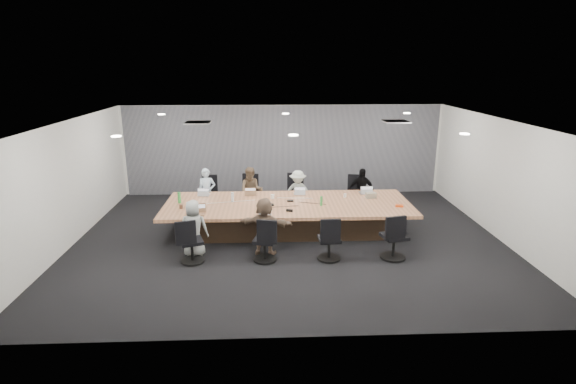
{
  "coord_description": "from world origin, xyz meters",
  "views": [
    {
      "loc": [
        -0.46,
        -9.97,
        4.04
      ],
      "look_at": [
        0.0,
        0.4,
        1.05
      ],
      "focal_mm": 28.0,
      "sensor_mm": 36.0,
      "label": 1
    }
  ],
  "objects_px": {
    "stapler": "(290,210)",
    "chair_2": "(297,195)",
    "person_1": "(251,191)",
    "person_5": "(265,226)",
    "chair_7": "(394,240)",
    "laptop_1": "(251,194)",
    "bottle_green_left": "(179,198)",
    "person_0": "(207,192)",
    "chair_5": "(265,244)",
    "laptop_0": "(204,195)",
    "laptop_2": "(299,193)",
    "person_2": "(298,192)",
    "bottle_clear": "(233,197)",
    "conference_table": "(288,216)",
    "laptop_5": "(265,214)",
    "chair_4": "(192,245)",
    "canvas_bag": "(371,195)",
    "chair_6": "(329,243)",
    "chair_3": "(358,196)",
    "laptop_4": "(197,214)",
    "chair_1": "(252,196)",
    "person_4": "(194,228)",
    "bottle_green_right": "(321,201)",
    "chair_0": "(209,197)",
    "mug_brown": "(181,206)",
    "laptop_3": "(365,193)",
    "person_3": "(361,191)",
    "snack_packet": "(399,206)"
  },
  "relations": [
    {
      "from": "chair_7",
      "to": "bottle_green_left",
      "type": "distance_m",
      "value": 5.19
    },
    {
      "from": "person_5",
      "to": "canvas_bag",
      "type": "bearing_deg",
      "value": -134.66
    },
    {
      "from": "conference_table",
      "to": "chair_7",
      "type": "relative_size",
      "value": 7.13
    },
    {
      "from": "laptop_4",
      "to": "chair_2",
      "type": "bearing_deg",
      "value": 37.73
    },
    {
      "from": "laptop_4",
      "to": "canvas_bag",
      "type": "xyz_separation_m",
      "value": [
        4.21,
        1.14,
        0.06
      ]
    },
    {
      "from": "chair_6",
      "to": "bottle_clear",
      "type": "height_order",
      "value": "bottle_clear"
    },
    {
      "from": "chair_7",
      "to": "laptop_5",
      "type": "xyz_separation_m",
      "value": [
        -2.75,
        0.9,
        0.33
      ]
    },
    {
      "from": "laptop_0",
      "to": "laptop_5",
      "type": "height_order",
      "value": "same"
    },
    {
      "from": "person_0",
      "to": "mug_brown",
      "type": "distance_m",
      "value": 1.72
    },
    {
      "from": "chair_0",
      "to": "person_5",
      "type": "xyz_separation_m",
      "value": [
        1.59,
        -3.05,
        0.24
      ]
    },
    {
      "from": "chair_3",
      "to": "stapler",
      "type": "xyz_separation_m",
      "value": [
        -2.08,
        -2.37,
        0.4
      ]
    },
    {
      "from": "person_0",
      "to": "laptop_3",
      "type": "height_order",
      "value": "person_0"
    },
    {
      "from": "chair_7",
      "to": "laptop_1",
      "type": "relative_size",
      "value": 2.88
    },
    {
      "from": "bottle_clear",
      "to": "laptop_5",
      "type": "bearing_deg",
      "value": -50.38
    },
    {
      "from": "laptop_1",
      "to": "person_4",
      "type": "relative_size",
      "value": 0.23
    },
    {
      "from": "person_0",
      "to": "person_1",
      "type": "xyz_separation_m",
      "value": [
        1.21,
        0.0,
        0.01
      ]
    },
    {
      "from": "stapler",
      "to": "chair_2",
      "type": "bearing_deg",
      "value": 103.74
    },
    {
      "from": "chair_1",
      "to": "bottle_green_left",
      "type": "distance_m",
      "value": 2.37
    },
    {
      "from": "laptop_0",
      "to": "laptop_2",
      "type": "bearing_deg",
      "value": -175.79
    },
    {
      "from": "chair_7",
      "to": "canvas_bag",
      "type": "distance_m",
      "value": 2.08
    },
    {
      "from": "mug_brown",
      "to": "stapler",
      "type": "xyz_separation_m",
      "value": [
        2.54,
        -0.35,
        -0.02
      ]
    },
    {
      "from": "person_0",
      "to": "snack_packet",
      "type": "bearing_deg",
      "value": -23.54
    },
    {
      "from": "chair_5",
      "to": "chair_7",
      "type": "height_order",
      "value": "chair_7"
    },
    {
      "from": "person_3",
      "to": "chair_7",
      "type": "bearing_deg",
      "value": -90.42
    },
    {
      "from": "person_3",
      "to": "bottle_green_right",
      "type": "xyz_separation_m",
      "value": [
        -1.29,
        -1.58,
        0.22
      ]
    },
    {
      "from": "person_0",
      "to": "laptop_5",
      "type": "bearing_deg",
      "value": -57.1
    },
    {
      "from": "person_0",
      "to": "canvas_bag",
      "type": "height_order",
      "value": "person_0"
    },
    {
      "from": "conference_table",
      "to": "laptop_0",
      "type": "distance_m",
      "value": 2.32
    },
    {
      "from": "laptop_5",
      "to": "stapler",
      "type": "relative_size",
      "value": 1.82
    },
    {
      "from": "chair_2",
      "to": "bottle_green_right",
      "type": "relative_size",
      "value": 3.76
    },
    {
      "from": "person_2",
      "to": "bottle_clear",
      "type": "bearing_deg",
      "value": -141.25
    },
    {
      "from": "conference_table",
      "to": "bottle_clear",
      "type": "distance_m",
      "value": 1.44
    },
    {
      "from": "chair_7",
      "to": "snack_packet",
      "type": "height_order",
      "value": "chair_7"
    },
    {
      "from": "chair_0",
      "to": "laptop_0",
      "type": "height_order",
      "value": "chair_0"
    },
    {
      "from": "chair_4",
      "to": "canvas_bag",
      "type": "distance_m",
      "value": 4.7
    },
    {
      "from": "person_3",
      "to": "chair_2",
      "type": "bearing_deg",
      "value": 166.47
    },
    {
      "from": "chair_6",
      "to": "laptop_5",
      "type": "distance_m",
      "value": 1.67
    },
    {
      "from": "laptop_1",
      "to": "chair_4",
      "type": "bearing_deg",
      "value": 64.3
    },
    {
      "from": "chair_5",
      "to": "bottle_green_left",
      "type": "relative_size",
      "value": 2.79
    },
    {
      "from": "person_5",
      "to": "stapler",
      "type": "bearing_deg",
      "value": -116.82
    },
    {
      "from": "chair_1",
      "to": "mug_brown",
      "type": "distance_m",
      "value": 2.6
    },
    {
      "from": "conference_table",
      "to": "person_5",
      "type": "xyz_separation_m",
      "value": [
        -0.56,
        -1.35,
        0.24
      ]
    },
    {
      "from": "chair_2",
      "to": "stapler",
      "type": "distance_m",
      "value": 2.41
    },
    {
      "from": "bottle_green_right",
      "to": "conference_table",
      "type": "bearing_deg",
      "value": 163.84
    },
    {
      "from": "conference_table",
      "to": "person_2",
      "type": "height_order",
      "value": "person_2"
    },
    {
      "from": "chair_5",
      "to": "bottle_clear",
      "type": "xyz_separation_m",
      "value": [
        -0.8,
        1.86,
        0.47
      ]
    },
    {
      "from": "chair_6",
      "to": "person_0",
      "type": "relative_size",
      "value": 0.59
    },
    {
      "from": "person_1",
      "to": "person_5",
      "type": "relative_size",
      "value": 1.04
    },
    {
      "from": "canvas_bag",
      "to": "chair_6",
      "type": "bearing_deg",
      "value": -122.96
    },
    {
      "from": "laptop_3",
      "to": "bottle_green_right",
      "type": "xyz_separation_m",
      "value": [
        -1.29,
        -1.03,
        0.1
      ]
    }
  ]
}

